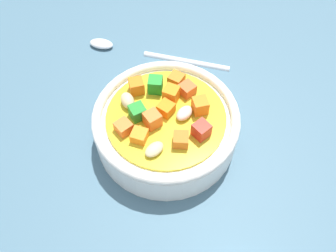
% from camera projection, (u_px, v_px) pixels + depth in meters
% --- Properties ---
extents(ground_plane, '(1.40, 1.40, 0.02)m').
position_uv_depth(ground_plane, '(168.00, 141.00, 0.47)').
color(ground_plane, '#42667A').
extents(soup_bowl_main, '(0.18, 0.18, 0.07)m').
position_uv_depth(soup_bowl_main, '(168.00, 125.00, 0.44)').
color(soup_bowl_main, white).
rests_on(soup_bowl_main, ground_plane).
extents(spoon, '(0.07, 0.21, 0.01)m').
position_uv_depth(spoon, '(151.00, 53.00, 0.55)').
color(spoon, silver).
rests_on(spoon, ground_plane).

